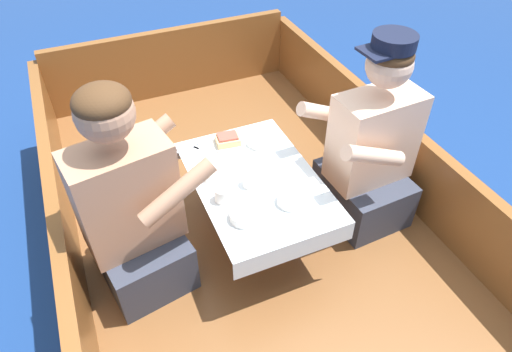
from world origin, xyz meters
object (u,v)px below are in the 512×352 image
person_port (131,211)px  sandwich (228,139)px  coffee_cup_port (222,194)px  person_starboard (370,152)px  coffee_cup_starboard (251,179)px

person_port → sandwich: person_port is taller
sandwich → coffee_cup_port: size_ratio=1.37×
person_starboard → person_port: bearing=-5.7°
person_port → coffee_cup_starboard: bearing=-11.6°
person_port → coffee_cup_port: size_ratio=10.74×
coffee_cup_port → coffee_cup_starboard: bearing=14.9°
person_port → sandwich: size_ratio=7.81×
sandwich → coffee_cup_port: bearing=-114.0°
coffee_cup_port → sandwich: bearing=66.0°
sandwich → coffee_cup_starboard: coffee_cup_starboard is taller
person_port → coffee_cup_port: bearing=-18.1°
sandwich → coffee_cup_starboard: (-0.01, -0.33, 0.00)m
sandwich → coffee_cup_starboard: 0.33m
sandwich → coffee_cup_port: (-0.16, -0.37, 0.00)m
person_port → coffee_cup_starboard: (0.54, -0.01, -0.01)m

